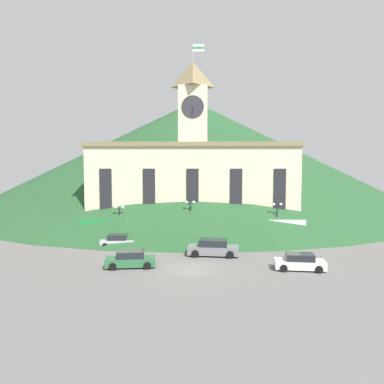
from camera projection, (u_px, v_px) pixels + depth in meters
The scene contains 12 objects.
ground_plane at pixel (191, 269), 34.35m from camera, with size 160.00×160.00×0.00m, color #605E5B.
civic_building at pixel (193, 182), 53.91m from camera, with size 29.43×9.45×26.54m.
banner_fence at pixel (192, 230), 46.97m from camera, with size 28.46×0.12×2.69m.
hillside_backdrop at pixel (194, 154), 88.40m from camera, with size 97.81×97.81×24.33m, color #234C28.
street_lamp_far_left at pixel (119, 215), 47.84m from camera, with size 1.26×0.36×4.31m.
street_lamp_far_right at pixel (190, 211), 47.73m from camera, with size 1.26×0.36×5.00m.
street_lamp_center at pixel (277, 213), 47.65m from camera, with size 1.26×0.36×4.73m.
car_white_taxi at pixel (300, 262), 34.14m from camera, with size 4.68×2.54×1.50m.
car_gray_pickup at pixel (213, 248), 39.43m from camera, with size 5.49×2.84×1.75m.
car_silver_hatch at pixel (118, 241), 43.50m from camera, with size 3.97×2.14×1.50m.
car_green_wagon at pixel (131, 260), 35.00m from camera, with size 4.77×2.54×1.55m.
pedestrian at pixel (216, 236), 45.31m from camera, with size 0.51×0.51×1.71m.
Camera 1 is at (0.35, -33.74, 9.60)m, focal length 35.00 mm.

